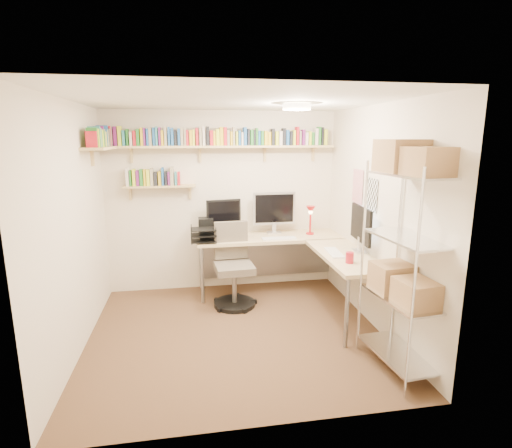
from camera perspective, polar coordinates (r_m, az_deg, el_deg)
The scene contains 6 objects.
ground at distance 4.63m, azimuth -2.85°, elevation -15.29°, with size 3.20×3.20×0.00m, color #432D1D.
room_shell at distance 4.15m, azimuth -3.02°, elevation 4.02°, with size 3.24×3.04×2.52m.
wall_shelves at distance 5.38m, azimuth -9.40°, elevation 10.90°, with size 3.12×1.09×0.80m.
corner_desk at distance 5.30m, azimuth 3.43°, elevation -2.44°, with size 2.15×2.05×1.40m.
office_chair at distance 5.20m, azimuth -3.25°, elevation -6.72°, with size 0.56×0.57×1.07m.
wire_rack at distance 3.76m, azimuth 20.67°, elevation -0.44°, with size 0.48×0.87×2.13m.
Camera 1 is at (-0.46, -4.08, 2.15)m, focal length 28.00 mm.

